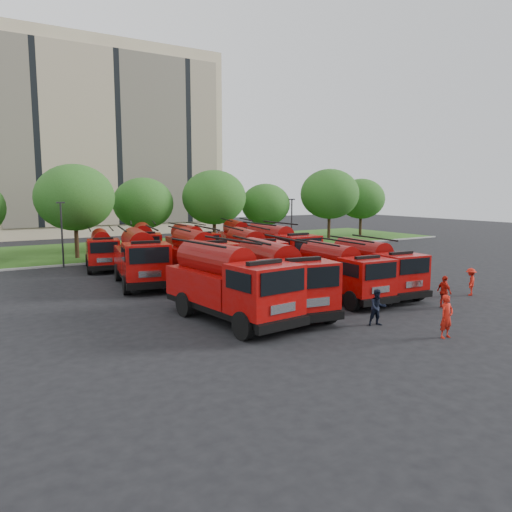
% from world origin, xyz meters
% --- Properties ---
extents(ground, '(140.00, 140.00, 0.00)m').
position_xyz_m(ground, '(0.00, 0.00, 0.00)').
color(ground, black).
rests_on(ground, ground).
extents(lawn, '(70.00, 16.00, 0.12)m').
position_xyz_m(lawn, '(0.00, 26.00, 0.06)').
color(lawn, '#234612').
rests_on(lawn, ground).
extents(curb, '(70.00, 0.30, 0.14)m').
position_xyz_m(curb, '(0.00, 17.90, 0.07)').
color(curb, gray).
rests_on(curb, ground).
extents(apartment_building, '(30.00, 14.18, 25.00)m').
position_xyz_m(apartment_building, '(2.00, 47.94, 12.50)').
color(apartment_building, beige).
rests_on(apartment_building, ground).
extents(tree_2, '(6.72, 6.72, 8.22)m').
position_xyz_m(tree_2, '(-8.00, 21.50, 5.35)').
color(tree_2, '#382314').
rests_on(tree_2, ground).
extents(tree_3, '(5.88, 5.88, 7.19)m').
position_xyz_m(tree_3, '(-1.00, 24.00, 4.68)').
color(tree_3, '#382314').
rests_on(tree_3, ground).
extents(tree_4, '(6.55, 6.55, 8.01)m').
position_xyz_m(tree_4, '(6.00, 22.50, 5.22)').
color(tree_4, '#382314').
rests_on(tree_4, ground).
extents(tree_5, '(5.46, 5.46, 6.68)m').
position_xyz_m(tree_5, '(13.00, 23.50, 4.35)').
color(tree_5, '#382314').
rests_on(tree_5, ground).
extents(tree_6, '(6.89, 6.89, 8.42)m').
position_xyz_m(tree_6, '(21.00, 22.00, 5.49)').
color(tree_6, '#382314').
rests_on(tree_6, ground).
extents(tree_7, '(6.05, 6.05, 7.39)m').
position_xyz_m(tree_7, '(28.00, 24.00, 4.82)').
color(tree_7, '#382314').
rests_on(tree_7, ground).
extents(lamp_post_0, '(0.60, 0.25, 5.11)m').
position_xyz_m(lamp_post_0, '(-10.00, 17.20, 2.90)').
color(lamp_post_0, black).
rests_on(lamp_post_0, ground).
extents(lamp_post_1, '(0.60, 0.25, 5.11)m').
position_xyz_m(lamp_post_1, '(12.00, 17.20, 2.90)').
color(lamp_post_1, black).
rests_on(lamp_post_1, ground).
extents(fire_truck_0, '(3.42, 7.99, 3.54)m').
position_xyz_m(fire_truck_0, '(-6.75, -3.55, 1.78)').
color(fire_truck_0, black).
rests_on(fire_truck_0, ground).
extents(fire_truck_1, '(3.68, 7.91, 3.47)m').
position_xyz_m(fire_truck_1, '(-3.95, -3.43, 1.74)').
color(fire_truck_1, black).
rests_on(fire_truck_1, ground).
extents(fire_truck_2, '(2.87, 6.87, 3.05)m').
position_xyz_m(fire_truck_2, '(0.64, -2.85, 1.54)').
color(fire_truck_2, black).
rests_on(fire_truck_2, ground).
extents(fire_truck_3, '(3.06, 7.01, 3.09)m').
position_xyz_m(fire_truck_3, '(3.26, -2.76, 1.56)').
color(fire_truck_3, black).
rests_on(fire_truck_3, ground).
extents(fire_truck_4, '(4.05, 7.98, 3.47)m').
position_xyz_m(fire_truck_4, '(-7.27, 7.13, 1.75)').
color(fire_truck_4, black).
rests_on(fire_truck_4, ground).
extents(fire_truck_5, '(3.43, 7.82, 3.45)m').
position_xyz_m(fire_truck_5, '(-4.01, 5.34, 1.74)').
color(fire_truck_5, black).
rests_on(fire_truck_5, ground).
extents(fire_truck_6, '(4.08, 7.73, 3.35)m').
position_xyz_m(fire_truck_6, '(-0.25, 5.13, 1.69)').
color(fire_truck_6, black).
rests_on(fire_truck_6, ground).
extents(fire_truck_7, '(2.89, 7.59, 3.43)m').
position_xyz_m(fire_truck_7, '(3.13, 6.78, 1.73)').
color(fire_truck_7, black).
rests_on(fire_truck_7, ground).
extents(fire_truck_8, '(3.50, 6.74, 2.93)m').
position_xyz_m(fire_truck_8, '(-7.58, 14.97, 1.47)').
color(fire_truck_8, black).
rests_on(fire_truck_8, ground).
extents(fire_truck_9, '(4.57, 7.64, 3.29)m').
position_xyz_m(fire_truck_9, '(-4.38, 14.68, 1.66)').
color(fire_truck_9, black).
rests_on(fire_truck_9, ground).
extents(fire_truck_10, '(2.69, 6.81, 3.06)m').
position_xyz_m(fire_truck_10, '(-0.24, 14.61, 1.54)').
color(fire_truck_10, black).
rests_on(fire_truck_10, ground).
extents(fire_truck_11, '(4.33, 7.59, 3.28)m').
position_xyz_m(fire_truck_11, '(4.28, 14.42, 1.65)').
color(fire_truck_11, black).
rests_on(fire_truck_11, ground).
extents(firefighter_0, '(0.67, 0.49, 1.79)m').
position_xyz_m(firefighter_0, '(-0.49, -10.63, 0.00)').
color(firefighter_0, '#B4180D').
rests_on(firefighter_0, ground).
extents(firefighter_1, '(0.90, 0.69, 1.65)m').
position_xyz_m(firefighter_1, '(-1.52, -7.80, 0.00)').
color(firefighter_1, black).
rests_on(firefighter_1, ground).
extents(firefighter_2, '(0.76, 1.09, 1.68)m').
position_xyz_m(firefighter_2, '(3.84, -7.23, 0.00)').
color(firefighter_2, '#B4180D').
rests_on(firefighter_2, ground).
extents(firefighter_3, '(1.14, 1.02, 1.59)m').
position_xyz_m(firefighter_3, '(7.73, -6.05, 0.00)').
color(firefighter_3, '#B4180D').
rests_on(firefighter_3, ground).
extents(firefighter_4, '(1.02, 0.89, 1.75)m').
position_xyz_m(firefighter_4, '(-5.54, 3.72, 0.00)').
color(firefighter_4, black).
rests_on(firefighter_4, ground).
extents(firefighter_5, '(1.79, 1.41, 1.77)m').
position_xyz_m(firefighter_5, '(3.62, 3.13, 0.00)').
color(firefighter_5, '#B4180D').
rests_on(firefighter_5, ground).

